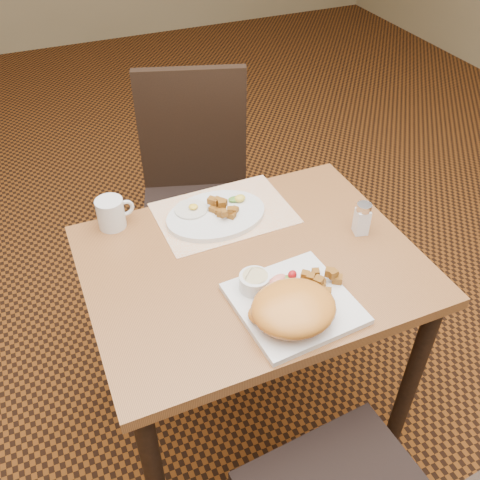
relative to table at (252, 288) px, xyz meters
name	(u,v)px	position (x,y,z in m)	size (l,w,h in m)	color
ground	(249,412)	(0.00, 0.00, -0.64)	(8.00, 8.00, 0.00)	black
table	(252,288)	(0.00, 0.00, 0.00)	(0.90, 0.70, 0.75)	#955B2E
chair_far	(196,185)	(0.07, 0.70, -0.10)	(0.53, 0.54, 0.97)	black
placemat	(224,213)	(0.01, 0.23, 0.11)	(0.40, 0.28, 0.00)	white
plate_square	(294,303)	(0.03, -0.19, 0.12)	(0.28, 0.28, 0.02)	silver
plate_oval	(216,215)	(-0.02, 0.21, 0.12)	(0.30, 0.23, 0.02)	silver
hollandaise_mound	(293,309)	(0.00, -0.24, 0.16)	(0.21, 0.19, 0.08)	orange
ramekin	(255,282)	(-0.05, -0.11, 0.15)	(0.08, 0.08, 0.04)	silver
garnish_sq	(282,279)	(0.03, -0.12, 0.14)	(0.09, 0.05, 0.03)	#387223
fried_egg	(191,209)	(-0.09, 0.26, 0.13)	(0.10, 0.10, 0.02)	white
garnish_ov	(238,199)	(0.06, 0.25, 0.14)	(0.06, 0.04, 0.02)	#387223
salt_shaker	(362,218)	(0.34, -0.01, 0.16)	(0.05, 0.05, 0.10)	white
coffee_mug	(112,213)	(-0.31, 0.30, 0.16)	(0.11, 0.08, 0.09)	silver
home_fries_sq	(318,282)	(0.10, -0.17, 0.14)	(0.13, 0.11, 0.04)	#985C18
home_fries_ov	(222,208)	(0.00, 0.21, 0.15)	(0.09, 0.10, 0.04)	#985C18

